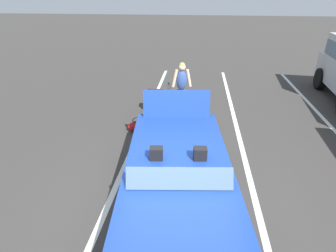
{
  "coord_description": "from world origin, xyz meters",
  "views": [
    {
      "loc": [
        3.59,
        0.23,
        3.52
      ],
      "look_at": [
        -1.77,
        -0.37,
        0.75
      ],
      "focal_mm": 28.58,
      "sensor_mm": 36.0,
      "label": 1
    }
  ],
  "objects": [
    {
      "name": "lot_line_mid",
      "position": [
        0.0,
        1.43,
        0.0
      ],
      "size": [
        18.0,
        0.12,
        0.01
      ],
      "primitive_type": "cube",
      "color": "silver",
      "rests_on": "ground_plane"
    },
    {
      "name": "convertible_car",
      "position": [
        0.2,
        0.02,
        0.59
      ],
      "size": [
        4.29,
        2.17,
        1.53
      ],
      "rotation": [
        0.0,
        0.0,
        0.1
      ],
      "color": "navy",
      "rests_on": "ground_plane"
    },
    {
      "name": "suitcase_small_carryon",
      "position": [
        -4.55,
        -0.59,
        0.25
      ],
      "size": [
        0.39,
        0.33,
        0.86
      ],
      "rotation": [
        0.0,
        0.0,
        2.04
      ],
      "color": "black",
      "rests_on": "ground_plane"
    },
    {
      "name": "suitcase_medium_bright",
      "position": [
        -3.5,
        -0.77,
        0.31
      ],
      "size": [
        0.4,
        0.47,
        0.62
      ],
      "rotation": [
        0.0,
        0.0,
        3.62
      ],
      "color": "#1E479E",
      "rests_on": "ground_plane"
    },
    {
      "name": "duffel_bag",
      "position": [
        -2.85,
        -1.29,
        0.16
      ],
      "size": [
        0.5,
        0.7,
        0.34
      ],
      "rotation": [
        0.0,
        0.0,
        5.06
      ],
      "color": "red",
      "rests_on": "ground_plane"
    },
    {
      "name": "lot_line_near",
      "position": [
        0.0,
        -1.27,
        0.0
      ],
      "size": [
        18.0,
        0.12,
        0.01
      ],
      "primitive_type": "cube",
      "color": "silver",
      "rests_on": "ground_plane"
    },
    {
      "name": "ground_plane",
      "position": [
        0.0,
        0.0,
        0.0
      ],
      "size": [
        80.0,
        80.0,
        0.0
      ],
      "primitive_type": "plane",
      "color": "#383533"
    },
    {
      "name": "suitcase_large_black",
      "position": [
        -4.14,
        -1.04,
        0.37
      ],
      "size": [
        0.32,
        0.49,
        0.74
      ],
      "rotation": [
        0.0,
        0.0,
        0.04
      ],
      "color": "#2D2319",
      "rests_on": "ground_plane"
    },
    {
      "name": "traveler_person",
      "position": [
        -4.03,
        -0.22,
        0.93
      ],
      "size": [
        0.28,
        0.61,
        1.65
      ],
      "rotation": [
        0.0,
        0.0,
        0.19
      ],
      "color": "#4C3F2D",
      "rests_on": "ground_plane"
    }
  ]
}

